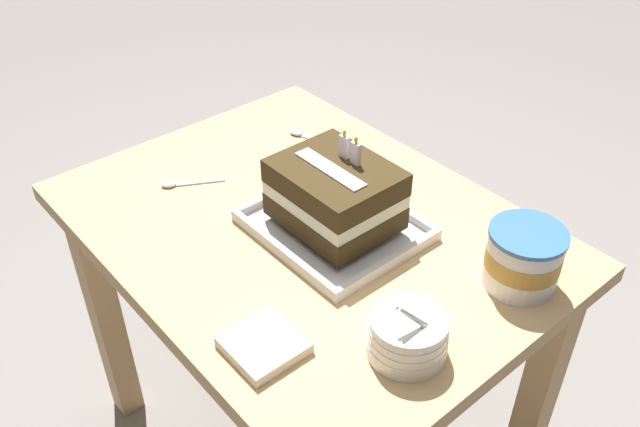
# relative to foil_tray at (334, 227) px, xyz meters

# --- Properties ---
(dining_table) EXTENTS (0.93, 0.70, 0.71)m
(dining_table) POSITION_rel_foil_tray_xyz_m (-0.05, -0.03, -0.13)
(dining_table) COLOR tan
(dining_table) RESTS_ON ground_plane
(foil_tray) EXTENTS (0.30, 0.26, 0.02)m
(foil_tray) POSITION_rel_foil_tray_xyz_m (0.00, 0.00, 0.00)
(foil_tray) COLOR silver
(foil_tray) RESTS_ON dining_table
(birthday_cake) EXTENTS (0.21, 0.17, 0.17)m
(birthday_cake) POSITION_rel_foil_tray_xyz_m (-0.00, 0.00, 0.08)
(birthday_cake) COLOR #3B2D16
(birthday_cake) RESTS_ON foil_tray
(bowl_stack) EXTENTS (0.12, 0.12, 0.12)m
(bowl_stack) POSITION_rel_foil_tray_xyz_m (0.30, -0.12, 0.03)
(bowl_stack) COLOR white
(bowl_stack) RESTS_ON dining_table
(ice_cream_tub) EXTENTS (0.13, 0.13, 0.11)m
(ice_cream_tub) POSITION_rel_foil_tray_xyz_m (0.31, 0.14, 0.05)
(ice_cream_tub) COLOR white
(ice_cream_tub) RESTS_ON dining_table
(serving_spoon_near_tray) EXTENTS (0.13, 0.06, 0.01)m
(serving_spoon_near_tray) POSITION_rel_foil_tray_xyz_m (-0.30, 0.17, -0.00)
(serving_spoon_near_tray) COLOR silver
(serving_spoon_near_tray) RESTS_ON dining_table
(serving_spoon_by_bowls) EXTENTS (0.08, 0.12, 0.01)m
(serving_spoon_by_bowls) POSITION_rel_foil_tray_xyz_m (-0.32, -0.15, -0.00)
(serving_spoon_by_bowls) COLOR silver
(serving_spoon_by_bowls) RESTS_ON dining_table
(napkin_pile) EXTENTS (0.11, 0.11, 0.02)m
(napkin_pile) POSITION_rel_foil_tray_xyz_m (0.15, -0.28, 0.00)
(napkin_pile) COLOR silver
(napkin_pile) RESTS_ON dining_table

